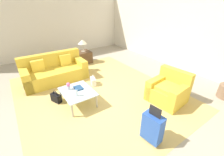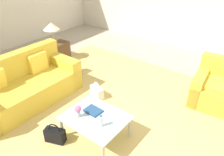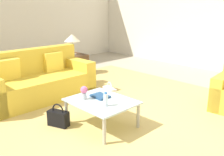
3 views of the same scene
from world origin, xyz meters
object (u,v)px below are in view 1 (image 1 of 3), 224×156
at_px(water_bottle, 76,93).
at_px(coffee_table_book, 78,88).
at_px(handbag_white, 93,81).
at_px(handbag_black, 56,98).
at_px(couch, 55,72).
at_px(coffee_table, 78,93).
at_px(table_lamp, 82,42).
at_px(side_table, 84,57).
at_px(armchair, 169,91).
at_px(flower_vase, 68,85).
at_px(suitcase_blue, 152,127).

bearing_deg(water_bottle, coffee_table_book, 150.64).
xyz_separation_m(handbag_white, handbag_black, (0.27, -1.33, 0.00)).
xyz_separation_m(couch, coffee_table, (1.80, 0.10, 0.04)).
distance_m(water_bottle, table_lamp, 3.43).
height_order(couch, water_bottle, couch).
distance_m(side_table, handbag_black, 3.08).
bearing_deg(coffee_table, table_lamp, 151.82).
height_order(armchair, coffee_table, armchair).
height_order(armchair, flower_vase, armchair).
relative_size(table_lamp, handbag_black, 1.49).
bearing_deg(suitcase_blue, table_lamp, 170.54).
bearing_deg(side_table, table_lamp, 0.00).
xyz_separation_m(water_bottle, suitcase_blue, (1.80, 0.80, -0.14)).
distance_m(couch, suitcase_blue, 3.88).
bearing_deg(water_bottle, coffee_table, 153.43).
relative_size(flower_vase, handbag_white, 0.57).
height_order(side_table, handbag_black, side_table).
distance_m(couch, coffee_table, 1.80).
bearing_deg(armchair, coffee_table, -120.81).
xyz_separation_m(armchair, coffee_table_book, (-1.41, -2.09, 0.12)).
relative_size(coffee_table, coffee_table_book, 3.53).
distance_m(suitcase_blue, handbag_black, 2.72).
xyz_separation_m(armchair, handbag_black, (-1.74, -2.65, -0.17)).
height_order(coffee_table, flower_vase, flower_vase).
relative_size(flower_vase, table_lamp, 0.38).
height_order(water_bottle, handbag_white, water_bottle).
bearing_deg(couch, suitcase_blue, 11.89).
bearing_deg(armchair, handbag_black, -123.28).
relative_size(armchair, coffee_table, 1.04).
bearing_deg(table_lamp, couch, -57.98).
relative_size(couch, handbag_white, 5.87).
bearing_deg(coffee_table, handbag_black, -132.84).
bearing_deg(coffee_table, handbag_white, 130.20).
xyz_separation_m(water_bottle, handbag_black, (-0.64, -0.38, -0.37)).
distance_m(table_lamp, handbag_white, 2.33).
xyz_separation_m(water_bottle, table_lamp, (-3.00, 1.60, 0.45)).
relative_size(suitcase_blue, handbag_white, 2.37).
xyz_separation_m(armchair, handbag_white, (-2.01, -1.32, -0.17)).
xyz_separation_m(couch, side_table, (-1.00, 1.60, -0.06)).
xyz_separation_m(armchair, table_lamp, (-4.09, -0.67, 0.65)).
distance_m(armchair, handbag_black, 3.17).
bearing_deg(coffee_table_book, coffee_table, -32.02).
height_order(coffee_table_book, flower_vase, flower_vase).
relative_size(table_lamp, suitcase_blue, 0.63).
relative_size(water_bottle, handbag_black, 0.57).
relative_size(suitcase_blue, handbag_black, 2.37).
relative_size(side_table, handbag_white, 1.70).
distance_m(coffee_table, handbag_black, 0.69).
bearing_deg(water_bottle, flower_vase, -173.21).
bearing_deg(handbag_white, armchair, 33.25).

